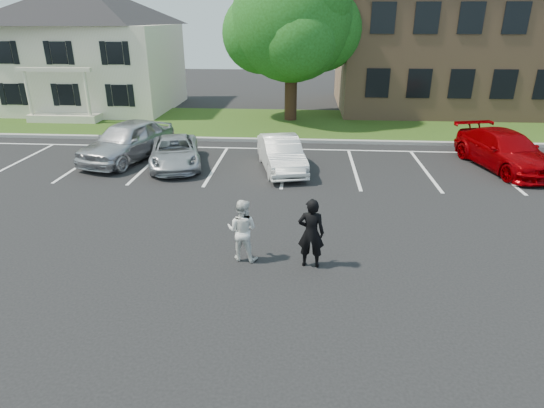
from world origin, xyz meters
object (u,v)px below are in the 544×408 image
object	(u,v)px
tree	(294,23)
man_white_shirt	(242,230)
car_silver_west	(128,141)
car_red_compact	(505,151)
car_white_sedan	(281,154)
office_building	(516,42)
car_silver_minivan	(175,152)
house	(90,48)
man_black_suit	(311,233)

from	to	relation	value
tree	man_white_shirt	distance (m)	17.30
tree	car_silver_west	distance (m)	11.69
car_silver_west	car_red_compact	world-z (taller)	car_silver_west
car_white_sedan	car_red_compact	bearing A→B (deg)	-7.64
tree	office_building	bearing A→B (deg)	19.49
car_silver_minivan	tree	bearing A→B (deg)	48.78
tree	car_silver_west	size ratio (longest dim) A/B	1.82
house	office_building	world-z (taller)	office_building
car_red_compact	car_silver_west	bearing A→B (deg)	166.07
house	car_silver_minivan	bearing A→B (deg)	-54.82
house	man_white_shirt	distance (m)	23.35
office_building	man_black_suit	world-z (taller)	office_building
car_silver_west	car_red_compact	distance (m)	15.41
house	tree	size ratio (longest dim) A/B	1.17
house	man_black_suit	xyz separation A→B (m)	(14.00, -19.82, -2.95)
house	man_white_shirt	xyz separation A→B (m)	(12.31, -19.61, -3.03)
man_black_suit	man_white_shirt	xyz separation A→B (m)	(-1.69, 0.21, -0.08)
man_black_suit	car_white_sedan	bearing A→B (deg)	-77.44
office_building	car_white_sedan	xyz separation A→B (m)	(-14.12, -14.39, -3.50)
house	office_building	bearing A→B (deg)	4.28
man_white_shirt	car_white_sedan	world-z (taller)	man_white_shirt
car_silver_minivan	car_white_sedan	distance (m)	4.35
house	car_silver_west	distance (m)	13.40
tree	man_black_suit	bearing A→B (deg)	-86.64
car_silver_west	tree	bearing A→B (deg)	69.44
car_white_sedan	office_building	bearing A→B (deg)	32.18
car_silver_west	car_silver_minivan	size ratio (longest dim) A/B	1.16
house	office_building	size ratio (longest dim) A/B	0.46
car_silver_minivan	car_red_compact	bearing A→B (deg)	-12.54
house	car_red_compact	distance (m)	24.79
car_silver_west	car_red_compact	size ratio (longest dim) A/B	0.96
car_white_sedan	car_silver_west	bearing A→B (deg)	158.36
car_silver_minivan	house	bearing A→B (deg)	109.87
office_building	car_silver_west	distance (m)	24.86
car_red_compact	car_silver_minivan	bearing A→B (deg)	169.09
man_white_shirt	man_black_suit	bearing A→B (deg)	-176.23
office_building	man_white_shirt	size ratio (longest dim) A/B	14.08
man_white_shirt	car_silver_west	bearing A→B (deg)	-43.00
office_building	car_white_sedan	distance (m)	20.46
office_building	man_black_suit	distance (m)	25.63
tree	car_silver_west	world-z (taller)	tree
car_white_sedan	car_red_compact	xyz separation A→B (m)	(8.87, 0.89, 0.07)
man_white_shirt	car_red_compact	size ratio (longest dim) A/B	0.32
man_black_suit	car_white_sedan	size ratio (longest dim) A/B	0.44
tree	car_white_sedan	size ratio (longest dim) A/B	2.19
tree	car_silver_minivan	xyz separation A→B (m)	(-4.46, -9.19, -4.77)
car_red_compact	car_white_sedan	bearing A→B (deg)	172.03
car_silver_minivan	car_silver_west	bearing A→B (deg)	146.89
man_white_shirt	car_silver_minivan	world-z (taller)	man_white_shirt
house	man_black_suit	world-z (taller)	house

